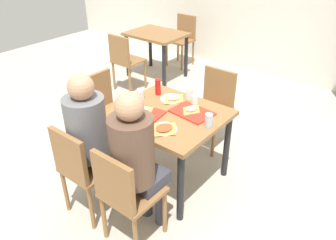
{
  "coord_description": "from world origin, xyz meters",
  "views": [
    {
      "loc": [
        1.62,
        -2.05,
        2.19
      ],
      "look_at": [
        0.0,
        0.0,
        0.66
      ],
      "focal_mm": 35.37,
      "sensor_mm": 36.0,
      "label": 1
    }
  ],
  "objects_px": {
    "person_in_red": "(91,133)",
    "condiment_bottle": "(158,87)",
    "pizza_slice_d": "(164,128)",
    "person_in_brown_jacket": "(136,156)",
    "plastic_cup_a": "(190,93)",
    "soda_can": "(209,121)",
    "chair_far_side": "(214,102)",
    "background_table": "(156,41)",
    "chair_near_left": "(82,166)",
    "chair_near_right": "(125,192)",
    "pizza_slice_a": "(143,109)",
    "chair_left_end": "(105,107)",
    "plastic_cup_d": "(195,100)",
    "pizza_slice_b": "(191,109)",
    "plastic_cup_b": "(142,126)",
    "plastic_cup_c": "(141,94)",
    "tray_red_near": "(143,113)",
    "foil_bundle": "(133,96)",
    "paper_plate_center": "(171,99)",
    "pizza_slice_c": "(174,98)",
    "paper_plate_near_edge": "(164,129)",
    "background_chair_far": "(183,36)",
    "main_table": "(168,123)",
    "background_chair_near": "(124,58)",
    "tray_red_far": "(192,112)"
  },
  "relations": [
    {
      "from": "pizza_slice_d",
      "to": "chair_left_end",
      "type": "bearing_deg",
      "value": 166.4
    },
    {
      "from": "plastic_cup_a",
      "to": "soda_can",
      "type": "relative_size",
      "value": 0.82
    },
    {
      "from": "plastic_cup_d",
      "to": "person_in_brown_jacket",
      "type": "bearing_deg",
      "value": -81.36
    },
    {
      "from": "pizza_slice_c",
      "to": "pizza_slice_a",
      "type": "bearing_deg",
      "value": -100.76
    },
    {
      "from": "paper_plate_near_edge",
      "to": "background_chair_far",
      "type": "distance_m",
      "value": 3.5
    },
    {
      "from": "condiment_bottle",
      "to": "background_chair_far",
      "type": "relative_size",
      "value": 0.18
    },
    {
      "from": "chair_far_side",
      "to": "foil_bundle",
      "type": "xyz_separation_m",
      "value": [
        -0.42,
        -0.84,
        0.27
      ]
    },
    {
      "from": "pizza_slice_b",
      "to": "plastic_cup_d",
      "type": "height_order",
      "value": "plastic_cup_d"
    },
    {
      "from": "chair_far_side",
      "to": "plastic_cup_a",
      "type": "relative_size",
      "value": 8.7
    },
    {
      "from": "paper_plate_center",
      "to": "chair_far_side",
      "type": "bearing_deg",
      "value": 75.81
    },
    {
      "from": "chair_near_right",
      "to": "background_table",
      "type": "relative_size",
      "value": 0.97
    },
    {
      "from": "person_in_red",
      "to": "condiment_bottle",
      "type": "distance_m",
      "value": 0.93
    },
    {
      "from": "condiment_bottle",
      "to": "person_in_red",
      "type": "bearing_deg",
      "value": -85.45
    },
    {
      "from": "chair_near_left",
      "to": "chair_near_right",
      "type": "height_order",
      "value": "same"
    },
    {
      "from": "background_table",
      "to": "pizza_slice_a",
      "type": "bearing_deg",
      "value": -52.61
    },
    {
      "from": "chair_left_end",
      "to": "soda_can",
      "type": "height_order",
      "value": "chair_left_end"
    },
    {
      "from": "chair_near_right",
      "to": "plastic_cup_b",
      "type": "distance_m",
      "value": 0.57
    },
    {
      "from": "chair_far_side",
      "to": "tray_red_far",
      "type": "bearing_deg",
      "value": -76.06
    },
    {
      "from": "person_in_brown_jacket",
      "to": "person_in_red",
      "type": "bearing_deg",
      "value": 180.0
    },
    {
      "from": "person_in_red",
      "to": "pizza_slice_d",
      "type": "height_order",
      "value": "person_in_red"
    },
    {
      "from": "chair_near_left",
      "to": "soda_can",
      "type": "distance_m",
      "value": 1.11
    },
    {
      "from": "tray_red_far",
      "to": "pizza_slice_b",
      "type": "height_order",
      "value": "pizza_slice_b"
    },
    {
      "from": "pizza_slice_a",
      "to": "plastic_cup_b",
      "type": "relative_size",
      "value": 2.25
    },
    {
      "from": "chair_far_side",
      "to": "background_table",
      "type": "bearing_deg",
      "value": 147.66
    },
    {
      "from": "chair_near_left",
      "to": "chair_far_side",
      "type": "distance_m",
      "value": 1.66
    },
    {
      "from": "plastic_cup_a",
      "to": "background_chair_near",
      "type": "relative_size",
      "value": 0.11
    },
    {
      "from": "plastic_cup_b",
      "to": "plastic_cup_d",
      "type": "height_order",
      "value": "same"
    },
    {
      "from": "plastic_cup_a",
      "to": "plastic_cup_c",
      "type": "xyz_separation_m",
      "value": [
        -0.37,
        -0.31,
        0.0
      ]
    },
    {
      "from": "person_in_brown_jacket",
      "to": "plastic_cup_b",
      "type": "bearing_deg",
      "value": 125.51
    },
    {
      "from": "main_table",
      "to": "paper_plate_near_edge",
      "type": "height_order",
      "value": "paper_plate_near_edge"
    },
    {
      "from": "chair_far_side",
      "to": "tray_red_near",
      "type": "height_order",
      "value": "chair_far_side"
    },
    {
      "from": "chair_left_end",
      "to": "plastic_cup_b",
      "type": "bearing_deg",
      "value": -22.53
    },
    {
      "from": "pizza_slice_a",
      "to": "foil_bundle",
      "type": "xyz_separation_m",
      "value": [
        -0.22,
        0.1,
        0.03
      ]
    },
    {
      "from": "person_in_brown_jacket",
      "to": "pizza_slice_d",
      "type": "height_order",
      "value": "person_in_brown_jacket"
    },
    {
      "from": "chair_left_end",
      "to": "plastic_cup_d",
      "type": "xyz_separation_m",
      "value": [
        0.97,
        0.28,
        0.27
      ]
    },
    {
      "from": "chair_left_end",
      "to": "pizza_slice_a",
      "type": "bearing_deg",
      "value": -10.39
    },
    {
      "from": "background_table",
      "to": "chair_far_side",
      "type": "bearing_deg",
      "value": -32.34
    },
    {
      "from": "pizza_slice_c",
      "to": "person_in_brown_jacket",
      "type": "bearing_deg",
      "value": -68.34
    },
    {
      "from": "chair_far_side",
      "to": "soda_can",
      "type": "bearing_deg",
      "value": -62.51
    },
    {
      "from": "chair_near_right",
      "to": "plastic_cup_d",
      "type": "bearing_deg",
      "value": 97.56
    },
    {
      "from": "pizza_slice_d",
      "to": "person_in_brown_jacket",
      "type": "bearing_deg",
      "value": -78.36
    },
    {
      "from": "soda_can",
      "to": "pizza_slice_d",
      "type": "bearing_deg",
      "value": -133.87
    },
    {
      "from": "background_chair_near",
      "to": "plastic_cup_b",
      "type": "bearing_deg",
      "value": -41.34
    },
    {
      "from": "paper_plate_near_edge",
      "to": "plastic_cup_d",
      "type": "height_order",
      "value": "plastic_cup_d"
    },
    {
      "from": "tray_red_far",
      "to": "background_table",
      "type": "height_order",
      "value": "tray_red_far"
    },
    {
      "from": "chair_far_side",
      "to": "tray_red_far",
      "type": "xyz_separation_m",
      "value": [
        0.17,
        -0.69,
        0.23
      ]
    },
    {
      "from": "pizza_slice_a",
      "to": "condiment_bottle",
      "type": "bearing_deg",
      "value": 108.7
    },
    {
      "from": "plastic_cup_d",
      "to": "soda_can",
      "type": "distance_m",
      "value": 0.41
    },
    {
      "from": "plastic_cup_c",
      "to": "condiment_bottle",
      "type": "relative_size",
      "value": 0.62
    },
    {
      "from": "paper_plate_near_edge",
      "to": "pizza_slice_c",
      "type": "height_order",
      "value": "pizza_slice_c"
    }
  ]
}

